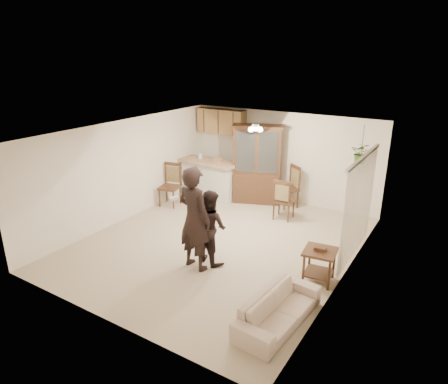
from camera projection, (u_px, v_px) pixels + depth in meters
The scene contains 23 objects.
floor at pixel (220, 242), 8.93m from camera, with size 6.50×6.50×0.00m, color beige.
ceiling at pixel (219, 132), 8.09m from camera, with size 5.50×6.50×0.02m, color silver.
wall_back at pixel (282, 157), 11.10m from camera, with size 5.50×0.02×2.50m, color white.
wall_front at pixel (101, 251), 5.91m from camera, with size 5.50×0.02×2.50m, color white.
wall_left at pixel (126, 170), 9.88m from camera, with size 0.02×6.50×2.50m, color white.
wall_right at pixel (349, 217), 7.13m from camera, with size 0.02×6.50×2.50m, color white.
breakfast_bar at pixel (210, 180), 11.56m from camera, with size 1.60×0.55×1.00m, color silver.
bar_top at pixel (209, 162), 11.38m from camera, with size 1.75×0.70×0.08m, color tan.
upper_cabinets at pixel (221, 121), 11.62m from camera, with size 1.50×0.34×0.70m, color olive.
vertical_blinds at pixel (359, 208), 7.92m from camera, with size 0.06×2.30×2.10m, color silver, non-canonical shape.
ceiling_fixture at pixel (255, 128), 8.98m from camera, with size 0.36×0.36×0.20m, color #FCEABD, non-canonical shape.
hanging_plant at pixel (361, 153), 9.07m from camera, with size 0.43×0.37×0.48m, color #335823.
plant_cord at pixel (363, 139), 8.96m from camera, with size 0.01×0.01×0.65m, color black.
sofa at pixel (279, 303), 6.17m from camera, with size 1.87×0.73×0.73m, color #EFE6C5.
adult at pixel (194, 225), 7.63m from camera, with size 0.66×0.43×1.80m, color black.
child at pixel (210, 230), 7.93m from camera, with size 0.66×0.51×1.35m, color black.
china_hutch at pixel (257, 165), 10.99m from camera, with size 1.48×1.01×2.18m.
side_table at pixel (319, 265), 7.33m from camera, with size 0.64×0.64×0.70m.
chair_bar at pixel (170, 194), 10.98m from camera, with size 0.61×0.61×1.16m.
chair_hutch_left at pixel (287, 195), 10.87m from camera, with size 0.70×0.70×1.14m.
chair_hutch_right at pixel (284, 207), 10.10m from camera, with size 0.51×0.51×1.07m.
controller_adult at pixel (174, 198), 7.06m from camera, with size 0.06×0.18×0.06m, color white.
controller_child at pixel (195, 223), 7.64m from camera, with size 0.04×0.13×0.04m, color white.
Camera 1 is at (4.35, -6.75, 4.05)m, focal length 32.00 mm.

